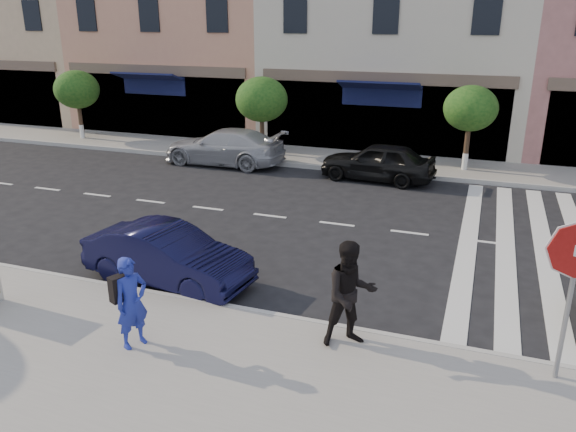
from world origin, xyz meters
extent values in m
plane|color=black|center=(0.00, 0.00, 0.00)|extent=(120.00, 120.00, 0.00)
cube|color=gray|center=(0.00, -3.75, 0.07)|extent=(60.00, 4.50, 0.15)
cube|color=gray|center=(0.00, 11.00, 0.07)|extent=(60.00, 3.00, 0.15)
cube|color=#DAB38C|center=(-22.00, 17.00, 6.00)|extent=(12.00, 9.00, 12.00)
cube|color=beige|center=(-0.50, 17.00, 5.50)|extent=(11.00, 9.00, 11.00)
cylinder|color=#473323|center=(-14.00, 10.80, 0.98)|extent=(0.18, 0.18, 1.65)
cylinder|color=silver|center=(-14.00, 10.80, 0.45)|extent=(0.20, 0.20, 0.60)
ellipsoid|color=#154212|center=(-14.00, 10.80, 2.35)|extent=(2.00, 2.00, 1.70)
cylinder|color=#473323|center=(-5.00, 10.80, 0.95)|extent=(0.18, 0.18, 1.60)
cylinder|color=silver|center=(-5.00, 10.80, 0.45)|extent=(0.20, 0.20, 0.60)
ellipsoid|color=#154212|center=(-5.00, 10.80, 2.32)|extent=(2.10, 2.10, 1.79)
cylinder|color=#473323|center=(3.00, 10.80, 1.00)|extent=(0.18, 0.18, 1.71)
cylinder|color=silver|center=(3.00, 10.80, 0.45)|extent=(0.20, 0.20, 0.60)
ellipsoid|color=#154212|center=(3.00, 10.80, 2.38)|extent=(1.90, 1.90, 1.62)
cylinder|color=gray|center=(5.06, -1.87, 1.33)|extent=(0.09, 0.09, 2.36)
imported|color=#202D97|center=(-1.60, -3.27, 0.95)|extent=(0.59, 0.69, 1.60)
imported|color=black|center=(1.81, -2.00, 1.08)|extent=(1.14, 1.07, 1.86)
imported|color=black|center=(-2.50, -0.71, 0.62)|extent=(3.90, 1.77, 1.24)
imported|color=#A0A1A5|center=(-5.88, 9.06, 0.69)|extent=(4.79, 2.01, 1.38)
imported|color=black|center=(0.17, 8.79, 0.67)|extent=(4.06, 1.92, 1.34)
camera|label=1|loc=(3.64, -10.21, 5.42)|focal=35.00mm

